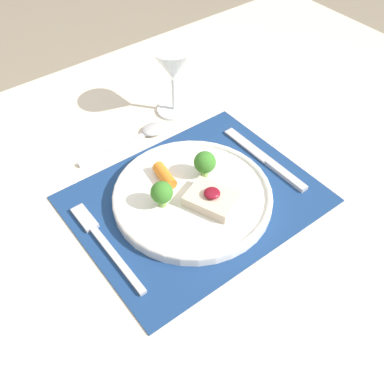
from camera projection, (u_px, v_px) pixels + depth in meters
The scene contains 8 objects.
ground_plane at pixel (194, 369), 1.38m from camera, with size 8.00×8.00×0.00m, color gray.
dining_table at pixel (195, 228), 0.87m from camera, with size 1.58×1.08×0.78m.
placemat at pixel (195, 199), 0.81m from camera, with size 0.42×0.33×0.00m, color navy.
dinner_plate at pixel (192, 194), 0.80m from camera, with size 0.29×0.29×0.07m.
fork at pixel (102, 240), 0.74m from camera, with size 0.02×0.22×0.01m.
knife at pixel (269, 162), 0.87m from camera, with size 0.02×0.22×0.01m.
spoon at pixel (142, 135), 0.93m from camera, with size 0.20×0.04×0.01m.
wine_glass_near at pixel (173, 67), 0.91m from camera, with size 0.09×0.09×0.15m.
Camera 1 is at (-0.34, -0.43, 1.38)m, focal length 42.00 mm.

